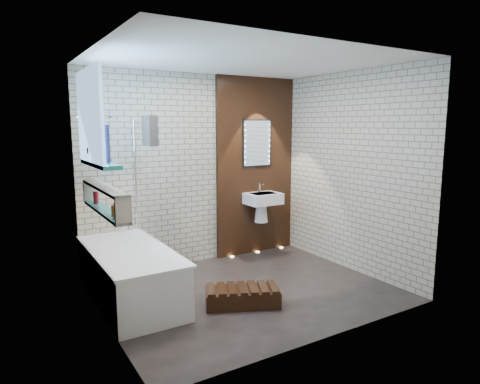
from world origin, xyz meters
TOP-DOWN VIEW (x-y plane):
  - ground at (0.00, 0.00)m, footprint 3.20×3.20m
  - room_shell at (0.00, 0.00)m, footprint 3.24×3.20m
  - walnut_panel at (0.95, 1.27)m, footprint 1.30×0.06m
  - clerestory_window at (-1.57, 0.35)m, footprint 0.18×1.00m
  - display_niche at (-1.53, 0.15)m, footprint 0.14×1.30m
  - bathtub at (-1.22, 0.45)m, footprint 0.79×1.74m
  - bath_screen at (-0.87, 0.89)m, footprint 0.01×0.78m
  - towel at (-0.87, 0.68)m, footprint 0.10×0.26m
  - shower_head at (-1.30, 0.95)m, footprint 0.18×0.18m
  - washbasin at (0.95, 1.07)m, footprint 0.50×0.36m
  - led_mirror at (0.95, 1.23)m, footprint 0.50×0.02m
  - walnut_step at (-0.24, -0.30)m, footprint 0.86×0.64m
  - niche_bottles at (-1.53, -0.01)m, footprint 0.06×0.88m
  - sill_vases at (-1.50, 0.39)m, footprint 0.22×0.46m
  - floor_uplights at (0.95, 1.20)m, footprint 0.96×0.06m

SIDE VIEW (x-z plane):
  - ground at x=0.00m, z-range 0.00..0.00m
  - floor_uplights at x=0.95m, z-range 0.00..0.01m
  - walnut_step at x=-0.24m, z-range 0.00..0.17m
  - bathtub at x=-1.22m, z-range -0.06..0.64m
  - washbasin at x=0.95m, z-range 0.50..1.08m
  - niche_bottles at x=-1.53m, z-range 1.09..1.23m
  - display_niche at x=-1.53m, z-range 1.07..1.33m
  - bath_screen at x=-0.87m, z-range 0.58..1.98m
  - walnut_panel at x=0.95m, z-range 0.00..2.60m
  - room_shell at x=0.00m, z-range 0.00..2.60m
  - led_mirror at x=0.95m, z-range 1.30..2.00m
  - sill_vases at x=-1.50m, z-range 1.49..1.86m
  - towel at x=-0.87m, z-range 1.68..2.02m
  - clerestory_window at x=-1.57m, z-range 1.43..2.37m
  - shower_head at x=-1.30m, z-range 1.99..2.01m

